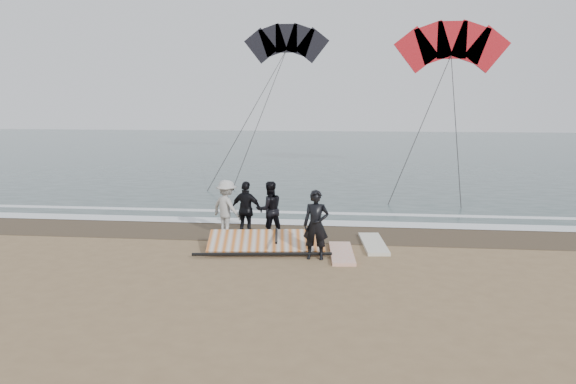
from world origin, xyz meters
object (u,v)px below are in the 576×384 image
Objects in this scene: man_main at (316,225)px; sail_rig at (265,243)px; board_white at (342,253)px; board_cream at (373,244)px.

sail_rig is (-1.55, 0.84, -0.77)m from man_main.
sail_rig is (-2.25, 0.36, 0.15)m from board_white.
board_white is 2.29m from sail_rig.
man_main reaches higher than sail_rig.
sail_rig reaches higher than board_cream.
sail_rig is at bearing 155.17° from man_main.
board_cream is (1.64, 1.61, -0.91)m from man_main.
man_main is at bearing -28.47° from sail_rig.
board_white is at bearing -134.99° from board_cream.
sail_rig is at bearing 166.46° from board_white.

